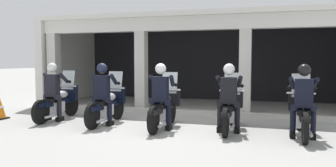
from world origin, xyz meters
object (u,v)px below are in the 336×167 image
Objects in this scene: motorcycle_left at (108,104)px; police_officer_right at (229,92)px; police_officer_center at (161,91)px; police_officer_far_right at (304,95)px; motorcycle_center at (165,107)px; police_officer_left at (103,89)px; police_officer_far_left at (53,87)px; motorcycle_far_left at (60,101)px; motorcycle_right at (230,109)px; motorcycle_far_right at (302,113)px; traffic_cone_flank at (0,109)px.

motorcycle_left is 1.29× the size of police_officer_right.
police_officer_center is 1.00× the size of police_officer_far_right.
police_officer_right is (1.58, 0.18, -0.00)m from police_officer_center.
police_officer_right is (1.58, -0.11, 0.44)m from motorcycle_center.
police_officer_left is at bearing -89.28° from motorcycle_left.
police_officer_right and police_officer_far_right have the same top height.
motorcycle_center is at bearing 88.47° from police_officer_center.
police_officer_far_left is at bearing -175.95° from police_officer_far_right.
police_officer_far_left is at bearing -82.52° from motorcycle_far_left.
motorcycle_right is at bearing 89.24° from police_officer_right.
motorcycle_far_right is (1.58, -0.15, 0.00)m from motorcycle_right.
motorcycle_left reaches higher than traffic_cone_flank.
motorcycle_center is 3.16m from motorcycle_far_right.
police_officer_far_right is 2.69× the size of traffic_cone_flank.
motorcycle_far_left is 1.29× the size of police_officer_center.
police_officer_center is (3.16, -0.24, 0.00)m from police_officer_far_left.
traffic_cone_flank is at bearing -165.26° from police_officer_far_left.
police_officer_far_left is 0.78× the size of motorcycle_center.
police_officer_far_left and police_officer_left have the same top height.
police_officer_far_left is at bearing 179.60° from motorcycle_center.
police_officer_far_left is 2.69× the size of traffic_cone_flank.
motorcycle_center is at bearing -174.14° from motorcycle_right.
motorcycle_far_right is at bearing -0.84° from motorcycle_center.
police_officer_far_left reaches higher than motorcycle_right.
motorcycle_left is 1.00× the size of motorcycle_far_right.
police_officer_right is (4.74, -0.34, 0.44)m from motorcycle_far_left.
motorcycle_center is at bearing 2.93° from traffic_cone_flank.
motorcycle_left is at bearing -174.71° from motorcycle_far_right.
police_officer_right is 6.38m from traffic_cone_flank.
police_officer_center and police_officer_right have the same top height.
police_officer_far_left reaches higher than motorcycle_far_left.
motorcycle_far_right is at bearing 3.72° from police_officer_left.
traffic_cone_flank is at bearing -178.29° from police_officer_left.
police_officer_left is 1.00× the size of police_officer_center.
police_officer_center is 4.80m from traffic_cone_flank.
police_officer_right is 1.00× the size of police_officer_far_right.
police_officer_far_right is at bearing -5.96° from motorcycle_center.
motorcycle_right reaches higher than traffic_cone_flank.
police_officer_center reaches higher than traffic_cone_flank.
police_officer_right is at bearing 7.02° from police_officer_far_left.
motorcycle_left and motorcycle_right have the same top height.
police_officer_far_left is 6.34m from motorcycle_far_right.
traffic_cone_flank is (-3.18, -0.32, -0.21)m from motorcycle_left.
police_officer_center reaches higher than motorcycle_far_right.
motorcycle_right is 3.46× the size of traffic_cone_flank.
police_officer_far_right reaches higher than motorcycle_far_left.
police_officer_left is 0.78× the size of motorcycle_far_right.
police_officer_far_right is (3.16, -0.26, 0.44)m from motorcycle_center.
motorcycle_far_right is (1.58, 0.13, -0.44)m from police_officer_right.
motorcycle_far_left is 4.77m from police_officer_right.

